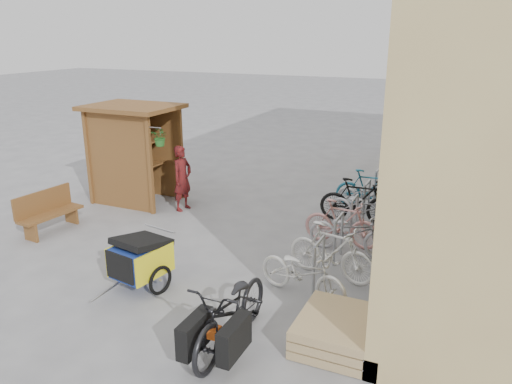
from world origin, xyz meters
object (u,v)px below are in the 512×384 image
at_px(bike_6, 368,196).
at_px(bike_3, 342,223).
at_px(bike_1, 331,252).
at_px(bike_4, 365,209).
at_px(shopping_carts, 417,164).
at_px(kiosk, 131,140).
at_px(person_kiosk, 182,178).
at_px(bench, 48,211).
at_px(bike_5, 358,201).
at_px(bike_0, 303,272).
at_px(bike_7, 369,189).
at_px(child_trailer, 140,258).
at_px(pallet_stack, 337,331).
at_px(cargo_bike, 231,313).
at_px(bike_2, 351,232).

bearing_deg(bike_6, bike_3, -171.26).
bearing_deg(bike_1, bike_4, 10.81).
bearing_deg(shopping_carts, bike_1, -95.73).
relative_size(kiosk, person_kiosk, 1.61).
distance_m(bench, bike_5, 6.66).
bearing_deg(bike_0, bike_7, 16.16).
bearing_deg(child_trailer, kiosk, 138.78).
bearing_deg(bike_0, bike_1, 1.44).
bearing_deg(bike_5, bike_6, -8.08).
bearing_deg(shopping_carts, bike_4, -98.94).
bearing_deg(person_kiosk, shopping_carts, -40.41).
relative_size(pallet_stack, person_kiosk, 0.77).
bearing_deg(pallet_stack, shopping_carts, 90.00).
xyz_separation_m(pallet_stack, bike_3, (-0.82, 3.29, 0.25)).
bearing_deg(cargo_bike, bench, 159.02).
bearing_deg(person_kiosk, cargo_bike, -133.27).
height_order(bench, bike_5, bike_5).
distance_m(pallet_stack, bike_4, 4.37).
xyz_separation_m(shopping_carts, person_kiosk, (-4.80, -4.25, 0.16)).
height_order(bench, person_kiosk, person_kiosk).
distance_m(cargo_bike, bike_1, 2.56).
bearing_deg(bike_2, bike_6, 9.07).
bearing_deg(bike_1, bike_0, 176.54).
bearing_deg(person_kiosk, bike_7, -56.18).
relative_size(shopping_carts, bike_2, 1.43).
relative_size(bike_1, bike_7, 1.04).
bearing_deg(cargo_bike, bike_3, 83.54).
xyz_separation_m(bike_3, bike_5, (0.00, 1.33, 0.04)).
height_order(bike_0, bike_5, bike_5).
distance_m(shopping_carts, child_trailer, 8.49).
bearing_deg(bike_4, kiosk, 110.77).
distance_m(person_kiosk, bike_5, 4.08).
distance_m(cargo_bike, person_kiosk, 5.67).
distance_m(kiosk, shopping_carts, 7.60).
relative_size(child_trailer, bike_4, 0.92).
bearing_deg(bike_5, bench, 115.22).
distance_m(person_kiosk, bike_2, 4.33).
distance_m(bike_0, bike_4, 3.30).
bearing_deg(bench, bike_1, 9.52).
xyz_separation_m(cargo_bike, bike_3, (0.45, 3.91, -0.05)).
xyz_separation_m(kiosk, bike_7, (5.47, 1.85, -1.08)).
xyz_separation_m(kiosk, bike_1, (5.65, -2.02, -1.06)).
height_order(cargo_bike, person_kiosk, person_kiosk).
height_order(kiosk, bike_7, kiosk).
bearing_deg(bike_4, bike_5, 54.03).
distance_m(bike_1, bike_2, 1.14).
distance_m(cargo_bike, bike_5, 5.26).
bearing_deg(bike_4, child_trailer, 161.41).
bearing_deg(pallet_stack, bike_2, 100.74).
bearing_deg(child_trailer, bike_5, 69.42).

